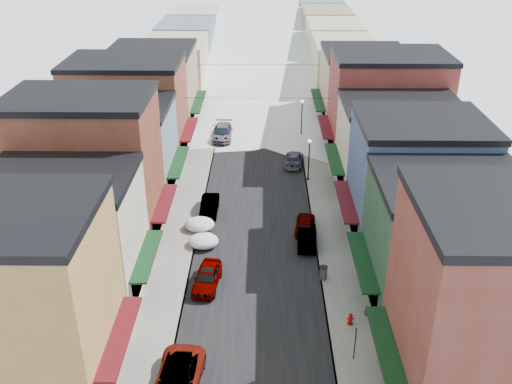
{
  "coord_description": "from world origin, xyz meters",
  "views": [
    {
      "loc": [
        0.58,
        -21.49,
        25.41
      ],
      "look_at": [
        0.0,
        23.54,
        2.73
      ],
      "focal_mm": 40.0,
      "sensor_mm": 36.0,
      "label": 1
    }
  ],
  "objects_px": {
    "car_silver_sedan": "(207,277)",
    "trash_can": "(323,273)",
    "car_dark_hatch": "(209,206)",
    "fire_hydrant": "(350,319)",
    "car_green_sedan": "(307,237)",
    "streetlamp_near": "(309,154)",
    "car_white_suv": "(177,381)"
  },
  "relations": [
    {
      "from": "car_white_suv",
      "to": "car_green_sedan",
      "type": "relative_size",
      "value": 1.28
    },
    {
      "from": "car_silver_sedan",
      "to": "car_green_sedan",
      "type": "relative_size",
      "value": 1.0
    },
    {
      "from": "car_dark_hatch",
      "to": "car_green_sedan",
      "type": "distance_m",
      "value": 10.12
    },
    {
      "from": "car_white_suv",
      "to": "streetlamp_near",
      "type": "relative_size",
      "value": 1.27
    },
    {
      "from": "car_dark_hatch",
      "to": "fire_hydrant",
      "type": "relative_size",
      "value": 4.88
    },
    {
      "from": "car_green_sedan",
      "to": "trash_can",
      "type": "xyz_separation_m",
      "value": [
        0.9,
        -5.17,
        -0.03
      ]
    },
    {
      "from": "car_white_suv",
      "to": "streetlamp_near",
      "type": "height_order",
      "value": "streetlamp_near"
    },
    {
      "from": "car_white_suv",
      "to": "trash_can",
      "type": "distance_m",
      "value": 14.64
    },
    {
      "from": "trash_can",
      "to": "streetlamp_near",
      "type": "bearing_deg",
      "value": 89.82
    },
    {
      "from": "car_dark_hatch",
      "to": "car_green_sedan",
      "type": "height_order",
      "value": "car_green_sedan"
    },
    {
      "from": "car_dark_hatch",
      "to": "trash_can",
      "type": "relative_size",
      "value": 4.02
    },
    {
      "from": "car_white_suv",
      "to": "car_dark_hatch",
      "type": "bearing_deg",
      "value": 94.17
    },
    {
      "from": "car_white_suv",
      "to": "trash_can",
      "type": "relative_size",
      "value": 5.28
    },
    {
      "from": "car_green_sedan",
      "to": "trash_can",
      "type": "bearing_deg",
      "value": 103.18
    },
    {
      "from": "car_silver_sedan",
      "to": "car_green_sedan",
      "type": "height_order",
      "value": "car_silver_sedan"
    },
    {
      "from": "car_silver_sedan",
      "to": "streetlamp_near",
      "type": "xyz_separation_m",
      "value": [
        8.75,
        18.28,
        2.2
      ]
    },
    {
      "from": "car_green_sedan",
      "to": "fire_hydrant",
      "type": "relative_size",
      "value": 5.0
    },
    {
      "from": "car_silver_sedan",
      "to": "trash_can",
      "type": "relative_size",
      "value": 4.13
    },
    {
      "from": "car_green_sedan",
      "to": "streetlamp_near",
      "type": "distance_m",
      "value": 12.56
    },
    {
      "from": "car_dark_hatch",
      "to": "trash_can",
      "type": "height_order",
      "value": "car_dark_hatch"
    },
    {
      "from": "car_dark_hatch",
      "to": "fire_hydrant",
      "type": "distance_m",
      "value": 19.09
    },
    {
      "from": "car_green_sedan",
      "to": "car_white_suv",
      "type": "bearing_deg",
      "value": 65.51
    },
    {
      "from": "car_silver_sedan",
      "to": "trash_can",
      "type": "xyz_separation_m",
      "value": [
        8.7,
        0.79,
        -0.06
      ]
    },
    {
      "from": "car_white_suv",
      "to": "car_green_sedan",
      "type": "xyz_separation_m",
      "value": [
        8.6,
        16.31,
        -0.06
      ]
    },
    {
      "from": "car_white_suv",
      "to": "car_dark_hatch",
      "type": "xyz_separation_m",
      "value": [
        0.0,
        21.64,
        -0.08
      ]
    },
    {
      "from": "car_green_sedan",
      "to": "streetlamp_near",
      "type": "bearing_deg",
      "value": -91.12
    },
    {
      "from": "car_dark_hatch",
      "to": "car_green_sedan",
      "type": "xyz_separation_m",
      "value": [
        8.6,
        -5.33,
        0.02
      ]
    },
    {
      "from": "car_white_suv",
      "to": "car_dark_hatch",
      "type": "distance_m",
      "value": 21.64
    },
    {
      "from": "car_silver_sedan",
      "to": "car_dark_hatch",
      "type": "distance_m",
      "value": 11.32
    },
    {
      "from": "car_white_suv",
      "to": "trash_can",
      "type": "height_order",
      "value": "car_white_suv"
    },
    {
      "from": "car_green_sedan",
      "to": "trash_can",
      "type": "height_order",
      "value": "car_green_sedan"
    },
    {
      "from": "car_silver_sedan",
      "to": "car_dark_hatch",
      "type": "relative_size",
      "value": 1.03
    }
  ]
}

